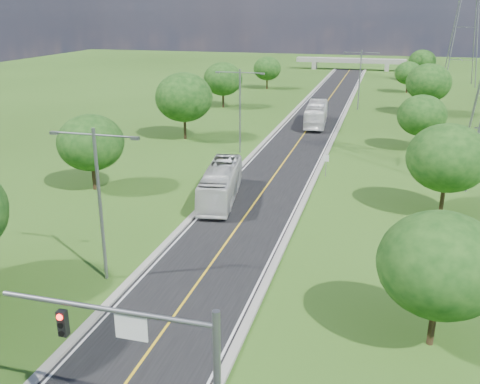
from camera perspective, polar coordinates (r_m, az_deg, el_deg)
name	(u,v)px	position (r m, az deg, el deg)	size (l,w,h in m)	color
ground	(307,130)	(78.37, 7.19, 6.62)	(260.00, 260.00, 0.00)	#294914
road	(313,121)	(84.18, 7.80, 7.48)	(8.00, 150.00, 0.06)	black
curb_left	(286,119)	(84.81, 4.94, 7.73)	(0.50, 150.00, 0.22)	gray
curb_right	(341,122)	(83.73, 10.71, 7.32)	(0.50, 150.00, 0.22)	gray
signal_mast	(161,358)	(20.25, -8.45, -17.14)	(8.54, 0.33, 7.20)	slate
speed_limit_sign	(326,162)	(56.16, 9.17, 3.19)	(0.55, 0.09, 2.40)	slate
overpass	(350,61)	(156.82, 11.70, 13.51)	(30.00, 3.00, 3.20)	gray
streetlight_near_left	(99,192)	(34.19, -14.81, -0.05)	(5.90, 0.25, 10.00)	slate
streetlight_mid_left	(240,104)	(63.97, -0.01, 9.37)	(5.90, 0.25, 10.00)	slate
streetlight_far_right	(360,75)	(94.54, 12.68, 12.11)	(5.90, 0.25, 10.00)	slate
power_tower_far	(467,20)	(131.71, 23.01, 16.50)	(9.00, 6.40, 28.00)	slate
tree_lb	(91,143)	(52.71, -15.64, 5.09)	(6.30, 6.30, 7.33)	black
tree_lc	(184,97)	(71.52, -6.00, 10.01)	(7.56, 7.56, 8.79)	black
tree_ld	(223,79)	(94.71, -1.82, 11.96)	(6.72, 6.72, 7.82)	black
tree_le	(267,68)	(117.21, 2.92, 13.03)	(5.88, 5.88, 6.84)	black
tree_ra	(440,265)	(28.71, 20.59, -7.26)	(6.30, 6.30, 7.33)	black
tree_rb	(448,158)	(47.60, 21.27, 3.40)	(6.72, 6.72, 7.82)	black
tree_rc	(422,116)	(69.07, 18.83, 7.73)	(5.88, 5.88, 6.84)	black
tree_rd	(429,83)	(92.73, 19.49, 10.94)	(7.14, 7.14, 8.30)	black
tree_re	(408,73)	(116.56, 17.51, 12.00)	(5.46, 5.46, 6.35)	black
tree_rf	(422,61)	(136.53, 18.85, 13.06)	(6.30, 6.30, 7.33)	black
bus_outbound	(316,114)	(80.87, 8.13, 8.21)	(2.78, 11.86, 3.30)	white
bus_inbound	(221,183)	(48.57, -2.07, 0.92)	(2.63, 11.25, 3.13)	silver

